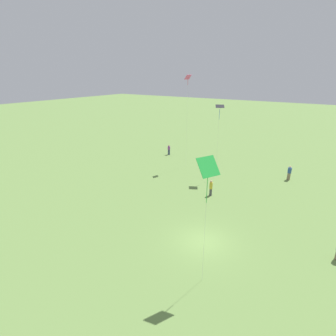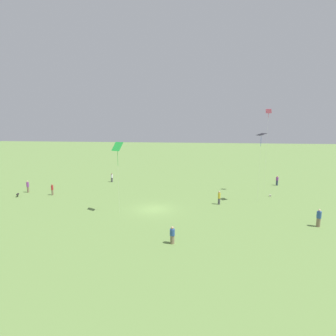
# 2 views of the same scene
# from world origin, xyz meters

# --- Properties ---
(ground_plane) EXTENTS (240.00, 240.00, 0.00)m
(ground_plane) POSITION_xyz_m (0.00, 0.00, 0.00)
(ground_plane) COLOR #6B8E47
(person_0) EXTENTS (0.61, 0.61, 1.86)m
(person_0) POSITION_xyz_m (-17.82, 3.28, 0.92)
(person_0) COLOR #847056
(person_0) RESTS_ON ground_plane
(person_2) EXTENTS (0.39, 0.39, 1.80)m
(person_2) POSITION_xyz_m (-8.14, -3.11, 0.91)
(person_2) COLOR #4C4C51
(person_2) RESTS_ON ground_plane
(person_3) EXTENTS (0.46, 0.46, 1.67)m
(person_3) POSITION_xyz_m (-18.71, -15.53, 0.82)
(person_3) COLOR #333D5B
(person_3) RESTS_ON ground_plane
(kite_1) EXTENTS (0.95, 0.81, 12.65)m
(kite_1) POSITION_xyz_m (-15.40, -10.39, 11.71)
(kite_1) COLOR #E54C99
(kite_1) RESTS_ON ground_plane
(kite_2) EXTENTS (1.43, 1.23, 8.39)m
(kite_2) POSITION_xyz_m (3.85, 1.78, 7.71)
(kite_2) COLOR green
(kite_2) RESTS_ON ground_plane
(kite_3) EXTENTS (1.33, 1.35, 9.28)m
(kite_3) POSITION_xyz_m (-13.37, -4.82, 8.86)
(kite_3) COLOR black
(kite_3) RESTS_ON ground_plane
(picnic_bag_0) EXTENTS (0.30, 0.22, 0.28)m
(picnic_bag_0) POSITION_xyz_m (-15.76, -7.84, 0.14)
(picnic_bag_0) COLOR beige
(picnic_bag_0) RESTS_ON ground_plane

